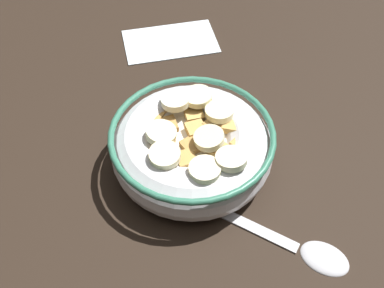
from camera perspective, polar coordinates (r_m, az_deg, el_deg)
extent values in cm
cube|color=black|center=(46.22, 0.00, -3.20)|extent=(109.06, 109.06, 2.00)
cylinder|color=silver|center=(45.19, 0.00, -2.21)|extent=(8.36, 8.36, 0.60)
torus|color=silver|center=(43.58, 0.00, -0.53)|extent=(15.19, 15.19, 4.74)
torus|color=#337259|center=(42.00, 0.00, 1.27)|extent=(15.34, 15.34, 0.60)
cylinder|color=white|center=(42.86, 0.00, 0.26)|extent=(12.35, 12.35, 0.40)
cube|color=tan|center=(45.69, 0.79, 5.22)|extent=(2.33, 2.37, 0.96)
cube|color=tan|center=(43.36, 4.92, 2.32)|extent=(2.43, 2.43, 0.84)
cube|color=#B78947|center=(44.13, -4.85, 3.25)|extent=(2.30, 2.30, 0.78)
cube|color=#AD7F42|center=(43.62, -3.04, 2.30)|extent=(2.08, 2.10, 0.84)
cube|color=#B78947|center=(40.90, -0.81, -1.92)|extent=(2.06, 2.03, 0.88)
cube|color=#B78947|center=(42.04, 6.15, -0.13)|extent=(2.25, 2.19, 0.98)
cube|color=#AD7F42|center=(45.14, 4.01, 4.75)|extent=(2.37, 2.40, 0.98)
cube|color=tan|center=(45.19, -3.27, 4.65)|extent=(2.17, 2.22, 0.94)
cube|color=tan|center=(42.89, -5.81, 1.52)|extent=(1.87, 1.92, 0.92)
cube|color=tan|center=(41.03, 6.09, -1.93)|extent=(2.43, 2.44, 0.95)
cube|color=tan|center=(42.97, 0.46, 1.80)|extent=(2.08, 2.09, 0.80)
cube|color=tan|center=(39.90, -4.03, -3.52)|extent=(2.46, 2.47, 1.00)
cube|color=tan|center=(42.49, -3.15, 0.81)|extent=(2.43, 2.44, 0.89)
cube|color=tan|center=(39.56, 3.27, -4.18)|extent=(2.21, 2.21, 0.77)
cube|color=tan|center=(44.36, 0.27, 3.52)|extent=(2.20, 2.23, 0.90)
cube|color=tan|center=(41.72, 2.94, -0.48)|extent=(2.10, 2.07, 0.86)
cube|color=#AD7F42|center=(43.31, 2.80, 2.20)|extent=(2.07, 2.12, 0.92)
cube|color=#AD7F42|center=(41.92, -0.03, -0.22)|extent=(1.75, 1.72, 0.85)
cylinder|color=beige|center=(44.56, 0.76, 5.88)|extent=(3.78, 3.76, 0.91)
cylinder|color=beige|center=(41.08, 2.12, 0.73)|extent=(3.83, 3.81, 1.19)
cylinder|color=#F9EFC6|center=(44.07, -2.07, 5.37)|extent=(3.89, 3.94, 1.00)
cylinder|color=beige|center=(39.64, -3.38, -1.34)|extent=(3.08, 3.07, 1.01)
cylinder|color=beige|center=(41.35, -3.82, 1.37)|extent=(3.71, 3.72, 1.13)
cylinder|color=#F9EFC6|center=(39.45, 4.88, -1.83)|extent=(3.01, 3.06, 1.06)
cylinder|color=#F4EABC|center=(38.88, 1.60, -3.18)|extent=(3.59, 3.59, 0.74)
cylinder|color=beige|center=(43.56, 3.40, 3.99)|extent=(3.44, 3.47, 0.90)
ellipsoid|color=#B7B7BC|center=(41.24, 16.13, -13.17)|extent=(4.55, 5.10, 0.80)
cube|color=#B7B7BC|center=(41.93, 6.50, -9.22)|extent=(5.70, 10.00, 0.36)
cube|color=silver|center=(59.14, -2.69, 12.56)|extent=(13.09, 10.48, 0.30)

